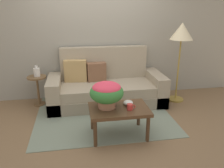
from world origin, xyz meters
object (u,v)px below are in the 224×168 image
at_px(snack_bowl, 128,103).
at_px(side_table, 38,85).
at_px(floor_lamp, 181,36).
at_px(coffee_mug, 130,107).
at_px(couch, 105,88).
at_px(table_vase, 37,72).
at_px(potted_plant, 107,92).
at_px(coffee_table, 119,112).

bearing_deg(snack_bowl, side_table, 138.97).
distance_m(floor_lamp, coffee_mug, 1.97).
xyz_separation_m(couch, table_vase, (-1.31, 0.12, 0.35)).
bearing_deg(couch, potted_plant, -97.03).
height_order(coffee_mug, table_vase, table_vase).
distance_m(coffee_table, snack_bowl, 0.20).
distance_m(coffee_table, table_vase, 1.94).
relative_size(couch, coffee_table, 2.58).
xyz_separation_m(coffee_mug, snack_bowl, (0.01, 0.16, -0.00)).
xyz_separation_m(side_table, potted_plant, (1.16, -1.33, 0.29)).
distance_m(floor_lamp, potted_plant, 2.05).
distance_m(coffee_mug, table_vase, 2.09).
xyz_separation_m(couch, side_table, (-1.32, 0.10, 0.09)).
xyz_separation_m(floor_lamp, potted_plant, (-1.61, -1.11, -0.64)).
bearing_deg(side_table, floor_lamp, -4.58).
distance_m(couch, snack_bowl, 1.22).
bearing_deg(coffee_table, potted_plant, 165.16).
xyz_separation_m(coffee_table, coffee_mug, (0.15, -0.09, 0.10)).
bearing_deg(snack_bowl, couch, 98.43).
distance_m(coffee_mug, snack_bowl, 0.16).
relative_size(side_table, floor_lamp, 0.37).
xyz_separation_m(couch, potted_plant, (-0.15, -1.22, 0.38)).
xyz_separation_m(floor_lamp, table_vase, (-2.76, 0.24, -0.66)).
height_order(couch, snack_bowl, couch).
xyz_separation_m(side_table, table_vase, (0.01, 0.02, 0.27)).
distance_m(side_table, potted_plant, 1.79).
xyz_separation_m(couch, coffee_table, (0.02, -1.27, 0.08)).
height_order(couch, potted_plant, couch).
height_order(floor_lamp, coffee_mug, floor_lamp).
distance_m(couch, side_table, 1.32).
relative_size(potted_plant, coffee_mug, 3.89).
bearing_deg(coffee_table, snack_bowl, 25.90).
bearing_deg(potted_plant, side_table, 131.24).
bearing_deg(table_vase, potted_plant, -49.35).
height_order(coffee_table, snack_bowl, snack_bowl).
distance_m(couch, potted_plant, 1.29).
xyz_separation_m(potted_plant, snack_bowl, (0.33, 0.03, -0.20)).
height_order(side_table, table_vase, table_vase).
height_order(snack_bowl, table_vase, table_vase).
height_order(side_table, potted_plant, potted_plant).
bearing_deg(side_table, snack_bowl, -41.03).
xyz_separation_m(coffee_table, floor_lamp, (1.44, 1.15, 0.93)).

